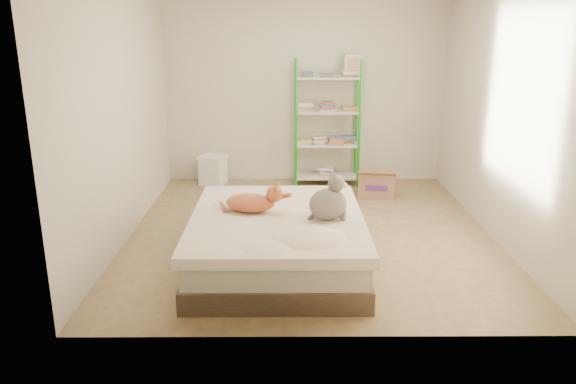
{
  "coord_description": "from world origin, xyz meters",
  "views": [
    {
      "loc": [
        -0.27,
        -5.63,
        2.15
      ],
      "look_at": [
        -0.24,
        -0.58,
        0.62
      ],
      "focal_mm": 35.0,
      "sensor_mm": 36.0,
      "label": 1
    }
  ],
  "objects_px": {
    "grey_cat": "(328,197)",
    "white_bin": "(213,170)",
    "orange_cat": "(250,200)",
    "cardboard_box": "(377,183)",
    "shelf_unit": "(327,121)",
    "bed": "(277,241)"
  },
  "relations": [
    {
      "from": "orange_cat",
      "to": "grey_cat",
      "type": "distance_m",
      "value": 0.73
    },
    {
      "from": "orange_cat",
      "to": "grey_cat",
      "type": "relative_size",
      "value": 1.31
    },
    {
      "from": "shelf_unit",
      "to": "white_bin",
      "type": "relative_size",
      "value": 4.08
    },
    {
      "from": "cardboard_box",
      "to": "white_bin",
      "type": "height_order",
      "value": "white_bin"
    },
    {
      "from": "bed",
      "to": "white_bin",
      "type": "bearing_deg",
      "value": 108.61
    },
    {
      "from": "shelf_unit",
      "to": "white_bin",
      "type": "height_order",
      "value": "shelf_unit"
    },
    {
      "from": "grey_cat",
      "to": "shelf_unit",
      "type": "xyz_separation_m",
      "value": [
        0.2,
        2.86,
        0.18
      ]
    },
    {
      "from": "bed",
      "to": "white_bin",
      "type": "height_order",
      "value": "bed"
    },
    {
      "from": "orange_cat",
      "to": "white_bin",
      "type": "xyz_separation_m",
      "value": [
        -0.68,
        2.62,
        -0.4
      ]
    },
    {
      "from": "grey_cat",
      "to": "cardboard_box",
      "type": "height_order",
      "value": "grey_cat"
    },
    {
      "from": "shelf_unit",
      "to": "white_bin",
      "type": "bearing_deg",
      "value": -178.87
    },
    {
      "from": "grey_cat",
      "to": "cardboard_box",
      "type": "distance_m",
      "value": 2.48
    },
    {
      "from": "shelf_unit",
      "to": "orange_cat",
      "type": "bearing_deg",
      "value": -108.6
    },
    {
      "from": "grey_cat",
      "to": "shelf_unit",
      "type": "height_order",
      "value": "shelf_unit"
    },
    {
      "from": "bed",
      "to": "orange_cat",
      "type": "xyz_separation_m",
      "value": [
        -0.25,
        0.11,
        0.35
      ]
    },
    {
      "from": "shelf_unit",
      "to": "white_bin",
      "type": "xyz_separation_m",
      "value": [
        -1.57,
        -0.03,
        -0.67
      ]
    },
    {
      "from": "bed",
      "to": "shelf_unit",
      "type": "xyz_separation_m",
      "value": [
        0.65,
        2.76,
        0.63
      ]
    },
    {
      "from": "orange_cat",
      "to": "white_bin",
      "type": "height_order",
      "value": "orange_cat"
    },
    {
      "from": "grey_cat",
      "to": "white_bin",
      "type": "bearing_deg",
      "value": 17.29
    },
    {
      "from": "bed",
      "to": "orange_cat",
      "type": "bearing_deg",
      "value": 155.25
    },
    {
      "from": "bed",
      "to": "orange_cat",
      "type": "distance_m",
      "value": 0.44
    },
    {
      "from": "orange_cat",
      "to": "bed",
      "type": "bearing_deg",
      "value": -15.75
    }
  ]
}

